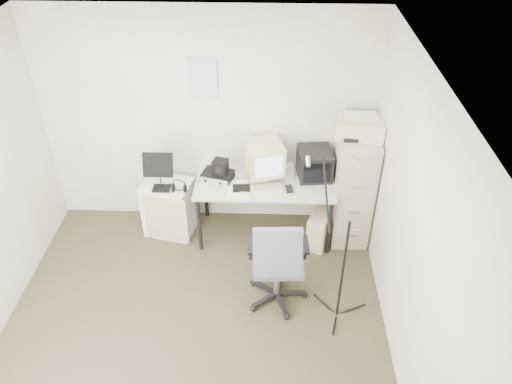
{
  "coord_description": "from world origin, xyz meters",
  "views": [
    {
      "loc": [
        0.68,
        -2.96,
        3.81
      ],
      "look_at": [
        0.55,
        0.95,
        0.95
      ],
      "focal_mm": 35.0,
      "sensor_mm": 36.0,
      "label": 1
    }
  ],
  "objects_px": {
    "filing_cabinet": "(352,187)",
    "side_cart": "(170,207)",
    "desk": "(265,208)",
    "office_chair": "(278,259)"
  },
  "relations": [
    {
      "from": "filing_cabinet",
      "to": "office_chair",
      "type": "xyz_separation_m",
      "value": [
        -0.81,
        -1.02,
        -0.12
      ]
    },
    {
      "from": "desk",
      "to": "side_cart",
      "type": "bearing_deg",
      "value": 178.5
    },
    {
      "from": "office_chair",
      "to": "filing_cabinet",
      "type": "bearing_deg",
      "value": 48.88
    },
    {
      "from": "filing_cabinet",
      "to": "office_chair",
      "type": "height_order",
      "value": "filing_cabinet"
    },
    {
      "from": "office_chair",
      "to": "side_cart",
      "type": "bearing_deg",
      "value": 137.75
    },
    {
      "from": "filing_cabinet",
      "to": "side_cart",
      "type": "relative_size",
      "value": 2.01
    },
    {
      "from": "office_chair",
      "to": "side_cart",
      "type": "distance_m",
      "value": 1.6
    },
    {
      "from": "side_cart",
      "to": "desk",
      "type": "bearing_deg",
      "value": 10.9
    },
    {
      "from": "filing_cabinet",
      "to": "desk",
      "type": "relative_size",
      "value": 0.87
    },
    {
      "from": "desk",
      "to": "side_cart",
      "type": "distance_m",
      "value": 1.08
    }
  ]
}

